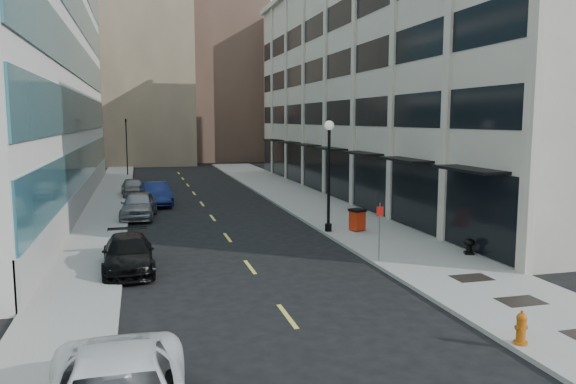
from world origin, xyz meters
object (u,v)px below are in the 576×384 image
car_silver_sedan (139,205)px  traffic_signal (126,122)px  car_black_pickup (128,254)px  lamppost (329,165)px  urn_planter (469,245)px  car_blue_sedan (156,194)px  car_grey_sedan (133,187)px  trash_bin (357,219)px  fire_hydrant (521,328)px  sign_post (380,224)px

car_silver_sedan → traffic_signal: bearing=98.3°
car_black_pickup → lamppost: lamppost is taller
traffic_signal → urn_planter: bearing=-69.7°
traffic_signal → car_black_pickup: (0.70, -39.34, -5.02)m
traffic_signal → urn_planter: 43.88m
car_blue_sedan → lamppost: size_ratio=0.83×
car_grey_sedan → lamppost: (10.10, -17.65, 2.91)m
car_black_pickup → trash_bin: size_ratio=4.13×
car_blue_sedan → car_grey_sedan: 5.20m
fire_hydrant → sign_post: sign_post is taller
car_silver_sedan → sign_post: size_ratio=1.98×
fire_hydrant → lamppost: bearing=97.1°
car_grey_sedan → trash_bin: 21.36m
traffic_signal → trash_bin: 37.18m
fire_hydrant → trash_bin: 15.35m
trash_bin → lamppost: lamppost is taller
car_grey_sedan → lamppost: lamppost is taller
sign_post → car_silver_sedan: bearing=137.1°
car_black_pickup → trash_bin: (11.62, 4.61, 0.08)m
traffic_signal → lamppost: bearing=-72.6°
car_silver_sedan → fire_hydrant: size_ratio=5.40×
trash_bin → car_black_pickup: bearing=-178.2°
lamppost → traffic_signal: bearing=107.4°
traffic_signal → trash_bin: traffic_signal is taller
car_silver_sedan → fire_hydrant: 24.95m
traffic_signal → sign_post: (10.80, -40.95, -3.99)m
car_blue_sedan → lamppost: 15.54m
car_black_pickup → car_silver_sedan: bearing=86.6°
trash_bin → urn_planter: size_ratio=1.65×
trash_bin → sign_post: 6.47m
car_blue_sedan → lamppost: lamppost is taller
traffic_signal → fire_hydrant: size_ratio=7.74×
fire_hydrant → lamppost: lamppost is taller
car_black_pickup → car_grey_sedan: 22.54m
car_black_pickup → car_grey_sedan: bearing=88.6°
fire_hydrant → lamppost: 15.84m
car_grey_sedan → car_silver_sedan: bearing=-91.0°
lamppost → car_grey_sedan: bearing=119.8°
car_grey_sedan → urn_planter: car_grey_sedan is taller
car_silver_sedan → car_blue_sedan: (1.17, 5.24, -0.02)m
car_silver_sedan → car_blue_sedan: car_silver_sedan is taller
car_black_pickup → car_blue_sedan: 17.66m
car_blue_sedan → urn_planter: car_blue_sedan is taller
car_blue_sedan → sign_post: size_ratio=2.00×
car_silver_sedan → urn_planter: (13.97, -13.88, -0.25)m
car_blue_sedan → urn_planter: 23.01m
traffic_signal → lamppost: traffic_signal is taller
traffic_signal → car_grey_sedan: size_ratio=1.63×
urn_planter → car_blue_sedan: bearing=123.8°
car_grey_sedan → trash_bin: bearing=-60.5°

